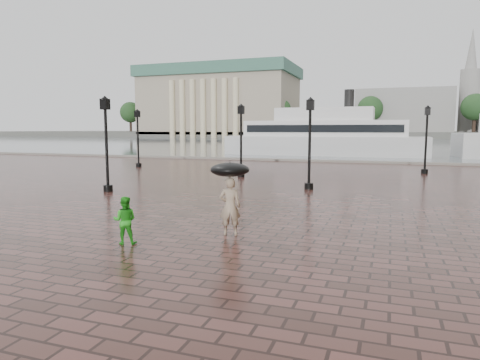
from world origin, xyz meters
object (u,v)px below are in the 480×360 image
Objects in this scene: street_lamps at (245,140)px; child_pedestrian at (125,220)px; ferry_near at (324,136)px; adult_pedestrian at (230,206)px.

street_lamps is 15.66m from child_pedestrian.
street_lamps is 0.96× the size of ferry_near.
adult_pedestrian is 2.88m from child_pedestrian.
adult_pedestrian is at bearing -72.91° from street_lamps.
street_lamps reaches higher than adult_pedestrian.
street_lamps is at bearing -92.49° from ferry_near.
adult_pedestrian is 38.38m from ferry_near.
ferry_near is at bearing 87.29° from street_lamps.
ferry_near is at bearing -102.47° from adult_pedestrian.
child_pedestrian is 40.07m from ferry_near.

